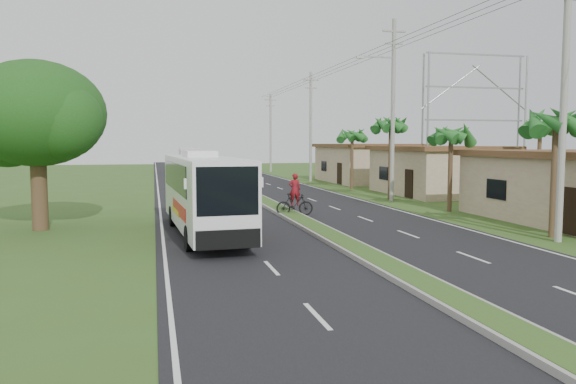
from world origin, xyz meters
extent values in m
plane|color=#3A541E|center=(0.00, 0.00, 0.00)|extent=(180.00, 180.00, 0.00)
cube|color=black|center=(0.00, 20.00, 0.01)|extent=(14.00, 160.00, 0.02)
cube|color=gray|center=(0.00, 20.00, 0.10)|extent=(1.20, 160.00, 0.17)
cube|color=#3A541E|center=(0.00, 20.00, 0.18)|extent=(0.95, 160.00, 0.02)
cube|color=silver|center=(-6.70, 20.00, 0.00)|extent=(0.12, 160.00, 0.01)
cube|color=silver|center=(6.70, 20.00, 0.00)|extent=(0.12, 160.00, 0.01)
cube|color=tan|center=(14.00, 22.00, 1.68)|extent=(7.00, 10.00, 3.35)
cube|color=#56341E|center=(14.00, 22.00, 3.51)|extent=(7.60, 10.60, 0.32)
cube|color=tan|center=(14.00, 36.00, 1.75)|extent=(8.00, 11.00, 3.50)
cube|color=#56341E|center=(14.00, 36.00, 3.66)|extent=(8.60, 11.60, 0.32)
cylinder|color=#473321|center=(9.00, 3.00, 2.50)|extent=(0.26, 0.26, 5.00)
cylinder|color=#473321|center=(9.40, 12.00, 2.30)|extent=(0.26, 0.26, 4.60)
cylinder|color=#473321|center=(8.80, 19.00, 2.70)|extent=(0.26, 0.26, 5.40)
cylinder|color=#473321|center=(9.30, 28.00, 2.40)|extent=(0.26, 0.26, 4.80)
cylinder|color=#473321|center=(17.50, 15.00, 2.60)|extent=(0.26, 0.26, 5.20)
cylinder|color=#473321|center=(-12.00, 10.00, 2.00)|extent=(0.70, 0.70, 4.00)
ellipsoid|color=#224412|center=(-12.00, 10.00, 5.20)|extent=(6.00, 6.00, 4.68)
sphere|color=#224412|center=(-13.40, 10.80, 4.70)|extent=(3.80, 3.80, 3.80)
sphere|color=#224412|center=(-10.80, 9.00, 4.90)|extent=(3.40, 3.40, 3.40)
cylinder|color=gray|center=(8.50, 2.00, 5.50)|extent=(0.28, 0.28, 11.00)
cylinder|color=gray|center=(8.50, 18.00, 6.00)|extent=(0.28, 0.28, 12.00)
cube|color=gray|center=(8.50, 18.00, 11.20)|extent=(1.60, 0.12, 0.12)
cube|color=gray|center=(8.50, 18.00, 10.40)|extent=(1.20, 0.10, 0.10)
cube|color=gray|center=(7.30, 18.00, 9.50)|extent=(2.40, 0.10, 0.10)
cylinder|color=gray|center=(8.50, 38.00, 5.50)|extent=(0.28, 0.28, 11.00)
cube|color=gray|center=(8.50, 38.00, 10.20)|extent=(1.60, 0.12, 0.12)
cube|color=gray|center=(8.50, 38.00, 9.40)|extent=(1.20, 0.10, 0.10)
cylinder|color=gray|center=(8.50, 58.00, 5.25)|extent=(0.28, 0.28, 10.50)
cube|color=gray|center=(8.50, 58.00, 9.70)|extent=(1.60, 0.12, 0.12)
cube|color=gray|center=(8.50, 58.00, 8.90)|extent=(1.20, 0.10, 0.10)
cylinder|color=gray|center=(17.00, 29.50, 6.00)|extent=(0.18, 0.18, 12.00)
cylinder|color=gray|center=(27.00, 29.50, 6.00)|extent=(0.18, 0.18, 12.00)
cylinder|color=gray|center=(17.00, 30.50, 6.00)|extent=(0.18, 0.18, 12.00)
cylinder|color=gray|center=(27.00, 30.50, 6.00)|extent=(0.18, 0.18, 12.00)
cube|color=gray|center=(22.00, 30.00, 6.00)|extent=(10.00, 0.14, 0.14)
cube|color=gray|center=(22.00, 30.00, 9.00)|extent=(10.00, 0.14, 0.14)
cube|color=gray|center=(22.00, 30.00, 12.00)|extent=(10.00, 0.14, 0.14)
cube|color=white|center=(-4.98, 6.93, 1.86)|extent=(2.93, 11.14, 2.89)
cube|color=black|center=(-5.01, 7.48, 2.50)|extent=(2.85, 8.94, 1.16)
cube|color=black|center=(-4.67, 1.48, 2.32)|extent=(2.07, 0.26, 1.62)
cube|color=red|center=(-4.92, 5.83, 1.28)|extent=(2.62, 4.90, 0.51)
cube|color=yellow|center=(-5.00, 7.20, 1.05)|extent=(2.50, 2.89, 0.23)
cube|color=white|center=(-5.04, 8.03, 3.44)|extent=(1.41, 2.28, 0.26)
cylinder|color=black|center=(-5.82, 3.38, 0.48)|extent=(0.35, 0.97, 0.96)
cylinder|color=black|center=(-3.74, 3.50, 0.48)|extent=(0.35, 0.97, 0.96)
cylinder|color=black|center=(-6.19, 9.80, 0.48)|extent=(0.35, 0.97, 0.96)
cylinder|color=black|center=(-4.11, 9.92, 0.48)|extent=(0.35, 0.97, 0.96)
cube|color=silver|center=(-2.44, 58.56, 1.69)|extent=(2.66, 11.18, 3.10)
cube|color=black|center=(-2.43, 59.04, 2.62)|extent=(2.65, 8.28, 1.05)
cube|color=orange|center=(-2.46, 57.59, 1.11)|extent=(2.58, 5.38, 0.34)
cylinder|color=black|center=(-3.61, 53.98, 0.46)|extent=(0.31, 0.94, 0.93)
cylinder|color=black|center=(-1.48, 53.94, 0.46)|extent=(0.31, 0.94, 0.93)
cylinder|color=black|center=(-3.42, 62.69, 0.46)|extent=(0.31, 0.94, 0.93)
cylinder|color=black|center=(-1.29, 62.65, 0.46)|extent=(0.31, 0.94, 0.93)
imported|color=black|center=(0.31, 12.18, 0.60)|extent=(2.03, 0.74, 1.20)
imported|color=maroon|center=(0.31, 12.18, 1.42)|extent=(0.67, 0.47, 1.74)
camera|label=1|loc=(-7.01, -16.83, 3.90)|focal=35.00mm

